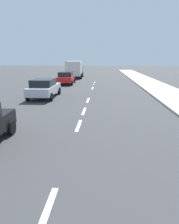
{
  "coord_description": "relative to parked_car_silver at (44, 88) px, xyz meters",
  "views": [
    {
      "loc": [
        1.17,
        4.32,
        3.21
      ],
      "look_at": [
        0.64,
        12.14,
        1.1
      ],
      "focal_mm": 32.0,
      "sensor_mm": 36.0,
      "label": 1
    }
  ],
  "objects": [
    {
      "name": "delivery_truck",
      "position": [
        0.09,
        17.65,
        0.66
      ],
      "size": [
        2.87,
        6.33,
        2.8
      ],
      "rotation": [
        0.0,
        0.0,
        0.04
      ],
      "color": "#23478C",
      "rests_on": "ground"
    },
    {
      "name": "lane_stripe_7",
      "position": [
        3.77,
        10.8,
        -0.84
      ],
      "size": [
        0.16,
        1.8,
        0.01
      ],
      "primitive_type": "cube",
      "color": "white",
      "rests_on": "ground"
    },
    {
      "name": "lane_stripe_4",
      "position": [
        3.77,
        -4.35,
        -0.84
      ],
      "size": [
        0.16,
        1.8,
        0.01
      ],
      "primitive_type": "cube",
      "color": "white",
      "rests_on": "ground"
    },
    {
      "name": "parked_car_red",
      "position": [
        0.14,
        9.33,
        -0.0
      ],
      "size": [
        2.21,
        4.53,
        1.57
      ],
      "rotation": [
        0.0,
        0.0,
        0.04
      ],
      "color": "red",
      "rests_on": "ground"
    },
    {
      "name": "lane_stripe_3",
      "position": [
        3.77,
        -7.14,
        -0.84
      ],
      "size": [
        0.16,
        1.8,
        0.01
      ],
      "primitive_type": "cube",
      "color": "white",
      "rests_on": "ground"
    },
    {
      "name": "lane_stripe_6",
      "position": [
        3.77,
        5.82,
        -0.84
      ],
      "size": [
        0.16,
        1.8,
        0.01
      ],
      "primitive_type": "cube",
      "color": "white",
      "rests_on": "ground"
    },
    {
      "name": "parked_car_silver",
      "position": [
        0.0,
        0.0,
        0.0
      ],
      "size": [
        2.1,
        4.5,
        1.57
      ],
      "rotation": [
        0.0,
        0.0,
        0.01
      ],
      "color": "#B7BABF",
      "rests_on": "ground"
    },
    {
      "name": "lane_stripe_5",
      "position": [
        3.77,
        -0.91,
        -0.84
      ],
      "size": [
        0.16,
        1.8,
        0.01
      ],
      "primitive_type": "cube",
      "color": "white",
      "rests_on": "ground"
    },
    {
      "name": "lane_stripe_2",
      "position": [
        3.77,
        -13.0,
        -0.84
      ],
      "size": [
        0.16,
        1.8,
        0.01
      ],
      "primitive_type": "cube",
      "color": "white",
      "rests_on": "ground"
    },
    {
      "name": "lane_stripe_8",
      "position": [
        3.77,
        9.85,
        -0.84
      ],
      "size": [
        0.16,
        1.8,
        0.01
      ],
      "primitive_type": "cube",
      "color": "white",
      "rests_on": "ground"
    },
    {
      "name": "ground_plane",
      "position": [
        3.77,
        -0.77,
        -0.84
      ],
      "size": [
        160.0,
        160.0,
        0.0
      ],
      "primitive_type": "plane",
      "color": "#38383A"
    },
    {
      "name": "sidewalk_strip",
      "position": [
        11.04,
        1.23,
        -0.77
      ],
      "size": [
        3.6,
        80.0,
        0.14
      ],
      "primitive_type": "cube",
      "color": "#B2ADA3",
      "rests_on": "ground"
    }
  ]
}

